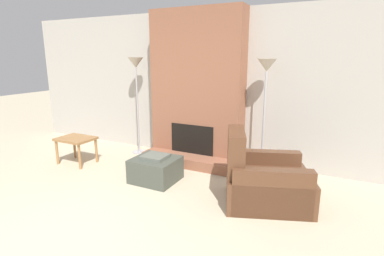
% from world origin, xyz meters
% --- Properties ---
extents(ground_plane, '(24.00, 24.00, 0.00)m').
position_xyz_m(ground_plane, '(0.00, 0.00, 0.00)').
color(ground_plane, beige).
extents(wall_back, '(8.00, 0.06, 2.60)m').
position_xyz_m(wall_back, '(0.00, 3.13, 1.30)').
color(wall_back, '#BCB7AD').
rests_on(wall_back, ground_plane).
extents(fireplace, '(1.64, 0.75, 2.60)m').
position_xyz_m(fireplace, '(0.00, 2.88, 1.23)').
color(fireplace, '#935B42').
rests_on(fireplace, ground_plane).
extents(ottoman, '(0.64, 0.59, 0.40)m').
position_xyz_m(ottoman, '(-0.13, 1.75, 0.19)').
color(ottoman, '#474C42').
rests_on(ottoman, ground_plane).
extents(armchair, '(1.26, 1.15, 0.94)m').
position_xyz_m(armchair, '(1.45, 1.77, 0.28)').
color(armchair, brown).
rests_on(armchair, ground_plane).
extents(side_table, '(0.61, 0.46, 0.46)m').
position_xyz_m(side_table, '(-1.78, 1.78, 0.39)').
color(side_table, '#9E7042').
rests_on(side_table, ground_plane).
extents(floor_lamp_left, '(0.28, 0.28, 1.81)m').
position_xyz_m(floor_lamp_left, '(-1.17, 2.75, 1.52)').
color(floor_lamp_left, '#ADADB2').
rests_on(floor_lamp_left, ground_plane).
extents(floor_lamp_right, '(0.28, 0.28, 1.79)m').
position_xyz_m(floor_lamp_right, '(1.21, 2.75, 1.51)').
color(floor_lamp_right, '#ADADB2').
rests_on(floor_lamp_right, ground_plane).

